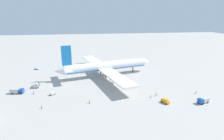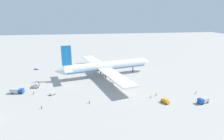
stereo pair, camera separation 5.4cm
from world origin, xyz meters
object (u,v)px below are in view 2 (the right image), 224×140
(service_van, at_px, (165,101))
(ground_worker_4, at_px, (89,102))
(ground_worker_5, at_px, (34,93))
(traffic_cone_1, at_px, (143,59))
(airliner, at_px, (105,66))
(baggage_cart_1, at_px, (37,69))
(service_truck_3, at_px, (17,91))
(traffic_cone_3, at_px, (133,59))
(baggage_cart_0, at_px, (52,94))
(service_truck_2, at_px, (36,85))
(ground_worker_3, at_px, (156,94))
(service_truck_1, at_px, (203,100))
(traffic_cone_4, at_px, (65,63))
(ground_worker_0, at_px, (196,92))
(traffic_cone_0, at_px, (81,61))
(traffic_cone_2, at_px, (174,86))
(ground_worker_2, at_px, (151,96))
(ground_worker_1, at_px, (42,107))

(service_van, bearing_deg, ground_worker_4, 170.97)
(ground_worker_5, height_order, traffic_cone_1, ground_worker_5)
(airliner, relative_size, baggage_cart_1, 21.94)
(service_truck_3, height_order, traffic_cone_3, service_truck_3)
(airliner, bearing_deg, baggage_cart_0, -138.55)
(service_truck_2, bearing_deg, ground_worker_3, -20.19)
(service_truck_1, distance_m, traffic_cone_4, 113.51)
(airliner, relative_size, traffic_cone_3, 144.46)
(service_van, xyz_separation_m, ground_worker_3, (-0.98, 8.48, -0.19))
(baggage_cart_0, xyz_separation_m, ground_worker_0, (74.34, -11.04, 0.00))
(baggage_cart_1, xyz_separation_m, ground_worker_4, (36.63, -64.26, 0.10))
(traffic_cone_1, height_order, traffic_cone_4, same)
(service_van, bearing_deg, ground_worker_5, 161.64)
(traffic_cone_0, distance_m, traffic_cone_3, 47.31)
(ground_worker_4, distance_m, traffic_cone_3, 95.46)
(traffic_cone_2, relative_size, traffic_cone_3, 1.00)
(airliner, bearing_deg, service_truck_2, -160.86)
(ground_worker_3, bearing_deg, ground_worker_2, -152.18)
(traffic_cone_0, bearing_deg, ground_worker_5, -109.91)
(ground_worker_0, bearing_deg, service_truck_1, -106.36)
(ground_worker_5, xyz_separation_m, traffic_cone_2, (78.10, -1.19, -0.59))
(baggage_cart_0, bearing_deg, traffic_cone_3, 48.67)
(service_truck_1, xyz_separation_m, ground_worker_4, (-52.76, 8.56, -0.52))
(airliner, xyz_separation_m, baggage_cart_0, (-31.44, -27.76, -5.86))
(ground_worker_1, xyz_separation_m, traffic_cone_3, (65.60, 86.29, -0.58))
(ground_worker_3, relative_size, traffic_cone_0, 3.02)
(service_van, bearing_deg, traffic_cone_1, 77.80)
(traffic_cone_4, bearing_deg, baggage_cart_1, -139.62)
(service_truck_3, bearing_deg, traffic_cone_0, 63.04)
(traffic_cone_1, bearing_deg, service_truck_3, -144.14)
(service_truck_3, relative_size, ground_worker_5, 4.08)
(traffic_cone_1, relative_size, traffic_cone_4, 1.00)
(baggage_cart_0, distance_m, traffic_cone_2, 68.39)
(traffic_cone_0, relative_size, traffic_cone_3, 1.00)
(airliner, bearing_deg, service_truck_3, -155.73)
(ground_worker_1, distance_m, traffic_cone_4, 83.07)
(baggage_cart_1, distance_m, traffic_cone_2, 99.91)
(service_truck_2, xyz_separation_m, baggage_cart_1, (-7.63, 38.12, -0.64))
(service_truck_2, distance_m, baggage_cart_1, 38.88)
(service_van, distance_m, ground_worker_4, 35.62)
(traffic_cone_1, bearing_deg, ground_worker_0, -89.18)
(service_van, distance_m, traffic_cone_4, 101.11)
(baggage_cart_1, distance_m, traffic_cone_3, 83.55)
(ground_worker_4, relative_size, traffic_cone_2, 3.23)
(ground_worker_3, bearing_deg, traffic_cone_4, 123.08)
(service_truck_2, distance_m, ground_worker_4, 39.05)
(traffic_cone_1, distance_m, traffic_cone_3, 10.23)
(ground_worker_0, relative_size, ground_worker_3, 0.97)
(traffic_cone_0, xyz_separation_m, traffic_cone_1, (57.53, -0.98, 0.00))
(traffic_cone_1, bearing_deg, ground_worker_4, -122.90)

